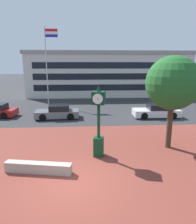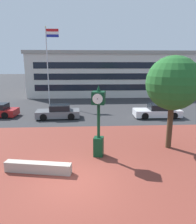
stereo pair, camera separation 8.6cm
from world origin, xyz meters
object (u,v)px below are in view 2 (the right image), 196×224
Objects in this scene: civic_building at (107,73)px; flagpole_primary at (48,60)px; plaza_tree at (175,84)px; car_street_near at (58,112)px; street_clock at (99,121)px; car_street_far at (158,111)px.

flagpole_primary is at bearing -123.96° from civic_building.
plaza_tree is 11.30m from car_street_near.
car_street_near is at bearing -108.41° from civic_building.
car_street_near is 20.52m from civic_building.
street_clock is 0.89× the size of car_street_far.
car_street_near is 0.16× the size of civic_building.
plaza_tree is 0.59× the size of flagpole_primary.
flagpole_primary reaches higher than car_street_far.
car_street_far is (1.65, 7.28, -3.30)m from plaza_tree.
car_street_near is at bearing 123.45° from street_clock.
plaza_tree is at bearing 168.25° from car_street_far.
plaza_tree is 1.35× the size of car_street_near.
street_clock is 16.64m from flagpole_primary.
street_clock reaches higher than car_street_far.
flagpole_primary is (-5.19, 15.43, 3.44)m from street_clock.
car_street_far is 19.90m from civic_building.
street_clock is 0.72× the size of plaza_tree.
car_street_far is 0.48× the size of flagpole_primary.
civic_building reaches higher than street_clock.
plaza_tree is 0.22× the size of civic_building.
street_clock is at bearing 144.41° from car_street_far.
street_clock is 0.16× the size of civic_building.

